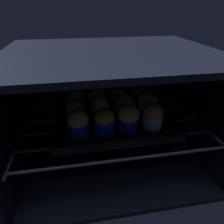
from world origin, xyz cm
name	(u,v)px	position (x,y,z in cm)	size (l,w,h in cm)	color
oven_cavity	(109,105)	(0.00, 26.25, 17.00)	(59.00, 47.00, 37.00)	black
oven_rack	(111,120)	(0.00, 22.00, 13.60)	(54.80, 42.00, 0.80)	#444756
baking_tray	(112,120)	(0.00, 20.64, 14.69)	(35.02, 27.95, 2.20)	black
muffin_row0_col0	(78,123)	(-10.40, 13.57, 18.64)	(5.69, 5.69, 7.29)	#1928B7
muffin_row0_col1	(105,121)	(-3.21, 13.84, 18.43)	(5.62, 5.62, 7.18)	#1928B7
muffin_row0_col2	(128,118)	(3.39, 13.88, 18.78)	(5.95, 5.95, 7.42)	#1928B7
muffin_row0_col3	(153,115)	(10.54, 13.93, 18.75)	(5.68, 5.68, 7.77)	silver
muffin_row1_col0	(76,112)	(-10.94, 20.53, 18.44)	(5.62, 5.62, 6.98)	#1928B7
muffin_row1_col1	(101,109)	(-3.42, 20.72, 18.63)	(5.62, 5.62, 7.28)	#1928B7
muffin_row1_col2	(125,107)	(3.92, 20.41, 18.82)	(5.98, 5.98, 7.58)	silver
muffin_row1_col3	(147,105)	(10.88, 20.28, 19.07)	(6.14, 6.14, 7.85)	silver
muffin_row2_col0	(75,101)	(-10.74, 27.40, 18.92)	(5.89, 5.89, 7.80)	#1928B7
muffin_row2_col1	(97,99)	(-3.88, 27.85, 18.77)	(5.93, 5.93, 7.41)	red
muffin_row2_col2	(119,99)	(3.55, 27.67, 18.50)	(5.62, 5.62, 7.11)	#0C8C84
muffin_row2_col3	(139,96)	(10.78, 27.89, 18.68)	(5.94, 5.94, 7.32)	red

